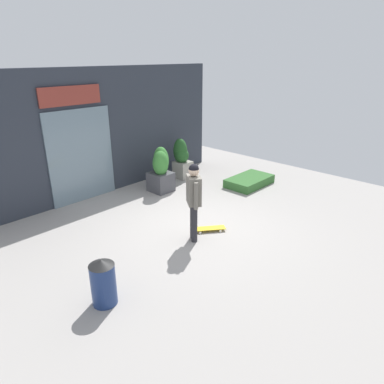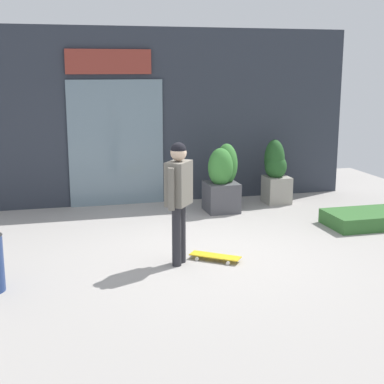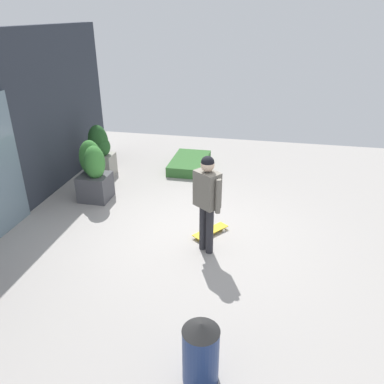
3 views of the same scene
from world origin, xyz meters
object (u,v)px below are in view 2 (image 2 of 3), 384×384
at_px(skateboard, 215,256).
at_px(planter_box_right, 275,172).
at_px(skateboarder, 179,191).
at_px(planter_box_left, 223,178).

xyz_separation_m(skateboard, planter_box_right, (2.23, 3.11, 0.59)).
bearing_deg(skateboard, skateboarder, -141.66).
distance_m(skateboarder, planter_box_left, 3.15).
xyz_separation_m(planter_box_left, planter_box_right, (1.26, 0.39, 0.00)).
xyz_separation_m(skateboarder, planter_box_right, (2.77, 3.12, -0.42)).
relative_size(skateboard, planter_box_right, 0.55).
bearing_deg(skateboarder, planter_box_right, 85.09).
bearing_deg(skateboarder, planter_box_left, 97.70).
distance_m(skateboarder, planter_box_right, 4.19).
relative_size(skateboarder, planter_box_right, 1.33).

